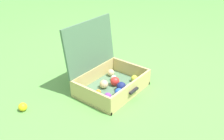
# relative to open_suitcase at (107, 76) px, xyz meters

# --- Properties ---
(ground_plane) EXTENTS (16.00, 16.00, 0.00)m
(ground_plane) POSITION_rel_open_suitcase_xyz_m (0.05, -0.11, -0.12)
(ground_plane) COLOR #569342
(open_suitcase) EXTENTS (0.56, 0.50, 0.56)m
(open_suitcase) POSITION_rel_open_suitcase_xyz_m (0.00, 0.00, 0.00)
(open_suitcase) COLOR #4C7051
(open_suitcase) RESTS_ON ground
(stray_ball_on_grass) EXTENTS (0.07, 0.07, 0.07)m
(stray_ball_on_grass) POSITION_rel_open_suitcase_xyz_m (-0.63, 0.30, -0.09)
(stray_ball_on_grass) COLOR yellow
(stray_ball_on_grass) RESTS_ON ground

